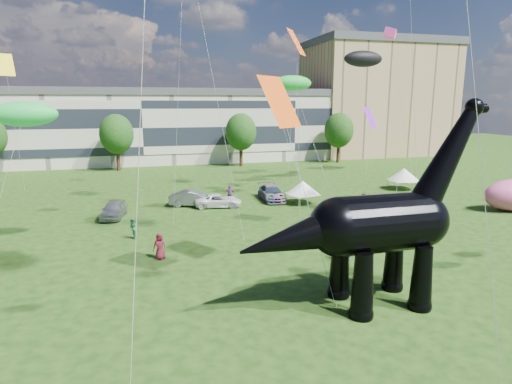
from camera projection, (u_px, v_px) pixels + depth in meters
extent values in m
plane|color=#16330C|center=(324.00, 322.00, 20.94)|extent=(220.00, 220.00, 0.00)
cube|color=beige|center=(142.00, 129.00, 76.38)|extent=(78.00, 11.00, 12.00)
cube|color=tan|center=(376.00, 101.00, 90.25)|extent=(28.00, 18.00, 22.00)
cylinder|color=#382314|center=(118.00, 161.00, 67.75)|extent=(0.56, 0.56, 3.20)
ellipsoid|color=#14380F|center=(116.00, 131.00, 66.79)|extent=(5.20, 5.20, 6.24)
cylinder|color=#382314|center=(241.00, 157.00, 72.77)|extent=(0.56, 0.56, 3.20)
ellipsoid|color=#14380F|center=(241.00, 129.00, 71.81)|extent=(5.20, 5.20, 6.24)
cylinder|color=#382314|center=(338.00, 154.00, 77.29)|extent=(0.56, 0.56, 3.20)
ellipsoid|color=#14380F|center=(339.00, 127.00, 76.33)|extent=(5.20, 5.20, 6.24)
cone|color=black|center=(363.00, 285.00, 21.11)|extent=(1.20, 1.20, 3.41)
sphere|color=black|center=(361.00, 313.00, 21.42)|extent=(1.25, 1.25, 1.25)
cone|color=black|center=(340.00, 267.00, 23.47)|extent=(1.20, 1.20, 3.41)
sphere|color=black|center=(338.00, 293.00, 23.77)|extent=(1.25, 1.25, 1.25)
cone|color=black|center=(422.00, 278.00, 22.02)|extent=(1.20, 1.20, 3.41)
sphere|color=black|center=(419.00, 305.00, 22.33)|extent=(1.25, 1.25, 1.25)
cone|color=black|center=(394.00, 261.00, 24.38)|extent=(1.20, 1.20, 3.41)
sphere|color=black|center=(392.00, 286.00, 24.68)|extent=(1.25, 1.25, 1.25)
cylinder|color=black|center=(380.00, 223.00, 22.16)|extent=(4.82, 3.15, 3.07)
sphere|color=black|center=(339.00, 227.00, 21.52)|extent=(3.07, 3.07, 3.07)
sphere|color=black|center=(420.00, 220.00, 22.80)|extent=(2.95, 2.95, 2.95)
cone|color=black|center=(447.00, 158.00, 22.50)|extent=(4.31, 1.78, 6.01)
sphere|color=black|center=(474.00, 107.00, 22.34)|extent=(0.95, 0.95, 0.95)
cylinder|color=black|center=(480.00, 108.00, 22.44)|extent=(0.80, 0.51, 0.50)
cone|color=black|center=(295.00, 238.00, 20.97)|extent=(6.05, 2.49, 3.33)
imported|color=silver|center=(114.00, 209.00, 40.00)|extent=(2.59, 4.85, 1.57)
imported|color=slate|center=(193.00, 198.00, 44.49)|extent=(5.24, 3.01, 1.63)
imported|color=white|center=(219.00, 201.00, 44.10)|extent=(5.11, 2.93, 1.34)
imported|color=#595960|center=(272.00, 193.00, 47.19)|extent=(2.44, 5.55, 1.58)
cube|color=white|center=(303.00, 194.00, 45.62)|extent=(3.31, 3.31, 0.11)
cone|color=white|center=(303.00, 187.00, 45.46)|extent=(4.19, 4.19, 1.39)
cylinder|color=#999999|center=(299.00, 202.00, 44.01)|extent=(0.06, 0.06, 1.02)
cylinder|color=#999999|center=(320.00, 200.00, 45.17)|extent=(0.06, 0.06, 1.02)
cylinder|color=#999999|center=(286.00, 198.00, 46.27)|extent=(0.06, 0.06, 1.02)
cylinder|color=#999999|center=(306.00, 195.00, 47.43)|extent=(0.06, 0.06, 1.02)
cube|color=white|center=(403.00, 181.00, 53.20)|extent=(3.45, 3.45, 0.12)
cone|color=white|center=(404.00, 174.00, 53.03)|extent=(4.37, 4.37, 1.50)
cylinder|color=#999999|center=(397.00, 187.00, 51.82)|extent=(0.06, 0.06, 1.10)
cylinder|color=#999999|center=(419.00, 187.00, 52.07)|extent=(0.06, 0.06, 1.10)
cylinder|color=#999999|center=(388.00, 183.00, 54.54)|extent=(0.06, 0.06, 1.10)
cylinder|color=#999999|center=(409.00, 183.00, 54.80)|extent=(0.06, 0.06, 1.10)
imported|color=black|center=(364.00, 201.00, 43.22)|extent=(0.71, 1.57, 1.63)
imported|color=navy|center=(349.00, 249.00, 29.05)|extent=(0.64, 0.43, 1.69)
imported|color=olive|center=(363.00, 210.00, 39.15)|extent=(1.35, 0.96, 1.89)
imported|color=#72377C|center=(229.00, 194.00, 46.23)|extent=(1.13, 0.54, 1.88)
imported|color=maroon|center=(160.00, 246.00, 29.23)|extent=(1.06, 0.88, 1.87)
imported|color=#2E7449|center=(132.00, 229.00, 33.60)|extent=(0.72, 0.88, 1.71)
plane|color=#EB520F|center=(296.00, 42.00, 36.91)|extent=(2.59, 2.86, 2.26)
ellipsoid|color=green|center=(293.00, 83.00, 43.38)|extent=(4.22, 3.92, 1.56)
cube|color=#F343AA|center=(390.00, 34.00, 52.76)|extent=(2.95, 3.38, 1.27)
plane|color=black|center=(279.00, 114.00, 49.50)|extent=(1.70, 2.17, 1.95)
plane|color=#D34C0E|center=(280.00, 102.00, 23.95)|extent=(3.51, 3.26, 2.85)
plane|color=#F8A80D|center=(292.00, 117.00, 61.73)|extent=(2.85, 2.65, 2.23)
plane|color=yellow|center=(5.00, 65.00, 52.52)|extent=(2.76, 2.00, 2.69)
ellipsoid|color=green|center=(24.00, 114.00, 28.76)|extent=(4.72, 3.60, 1.68)
ellipsoid|color=black|center=(363.00, 59.00, 52.24)|extent=(5.50, 4.19, 1.96)
plane|color=purple|center=(370.00, 118.00, 66.05)|extent=(3.77, 3.59, 3.23)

